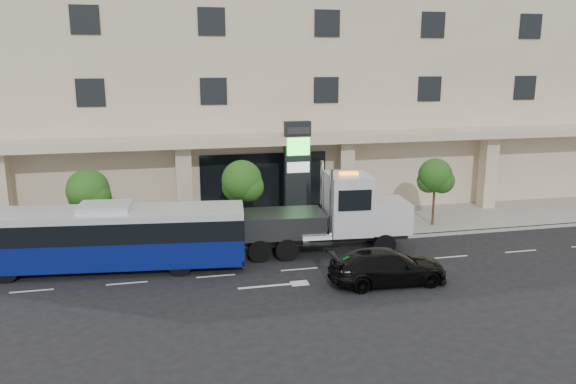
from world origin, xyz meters
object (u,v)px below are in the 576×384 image
object	(u,v)px
tow_truck	(331,216)
black_sedan	(388,267)
city_bus	(107,237)
signage_pylon	(297,173)

from	to	relation	value
tow_truck	black_sedan	bearing A→B (deg)	-71.09
city_bus	signage_pylon	distance (m)	11.87
city_bus	black_sedan	xyz separation A→B (m)	(12.38, -4.45, -0.89)
city_bus	tow_truck	xyz separation A→B (m)	(11.14, 0.31, 0.24)
signage_pylon	city_bus	bearing A→B (deg)	-153.35
city_bus	signage_pylon	xyz separation A→B (m)	(10.52, 5.25, 1.63)
black_sedan	signage_pylon	xyz separation A→B (m)	(-1.86, 9.70, 2.52)
city_bus	tow_truck	distance (m)	11.14
signage_pylon	tow_truck	bearing A→B (deg)	-82.79
black_sedan	tow_truck	bearing A→B (deg)	15.94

